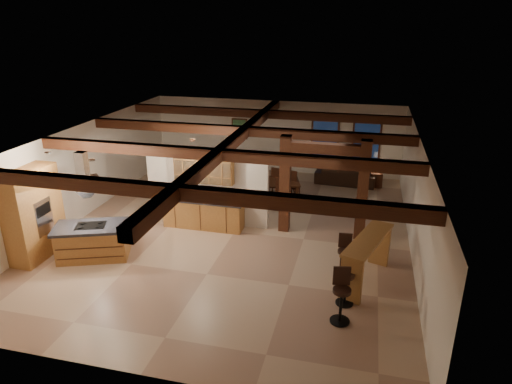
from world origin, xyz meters
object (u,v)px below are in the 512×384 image
Objects in this scene: dining_table at (270,191)px; bar_counter at (367,253)px; kitchen_island at (93,241)px; sofa at (345,175)px.

dining_table is 5.68m from bar_counter.
kitchen_island reaches higher than dining_table.
kitchen_island is 6.27m from dining_table.
kitchen_island reaches higher than sofa.
dining_table is 0.88× the size of bar_counter.
kitchen_island is at bearing 54.75° from sofa.
dining_table is at bearing 54.03° from kitchen_island.
sofa is at bearing 28.55° from dining_table.
dining_table is 0.88× the size of sofa.
sofa is (6.13, 7.43, -0.14)m from kitchen_island.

